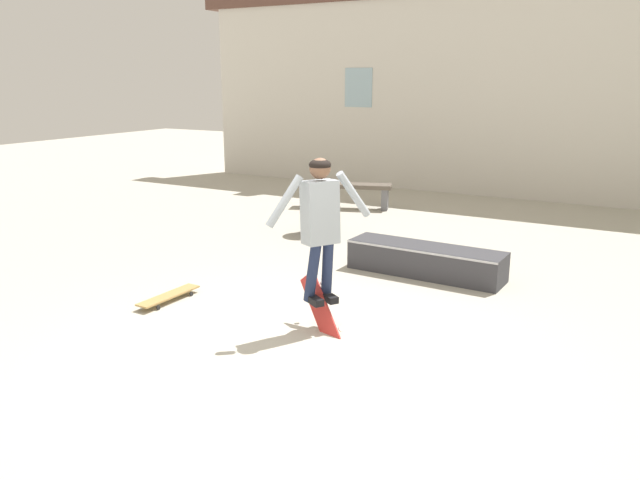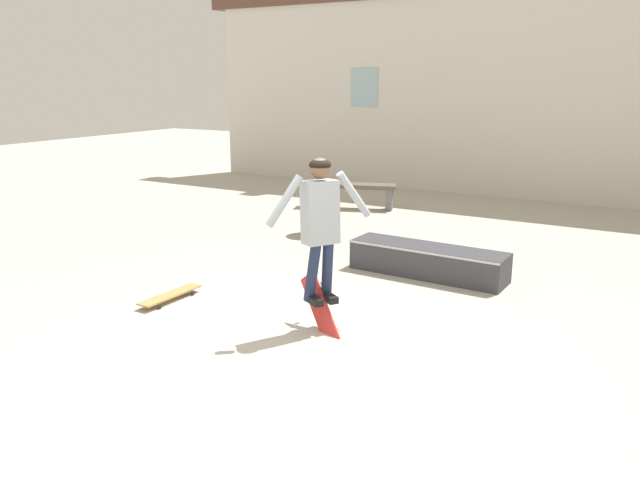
{
  "view_description": "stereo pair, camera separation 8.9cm",
  "coord_description": "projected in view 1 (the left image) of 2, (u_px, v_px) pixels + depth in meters",
  "views": [
    {
      "loc": [
        2.85,
        -4.68,
        2.55
      ],
      "look_at": [
        -0.11,
        0.65,
        0.96
      ],
      "focal_mm": 35.0,
      "sensor_mm": 36.0,
      "label": 1
    },
    {
      "loc": [
        2.93,
        -4.63,
        2.55
      ],
      "look_at": [
        -0.11,
        0.65,
        0.96
      ],
      "focal_mm": 35.0,
      "sensor_mm": 36.0,
      "label": 2
    }
  ],
  "objects": [
    {
      "name": "skateboard_resting",
      "position": [
        169.0,
        296.0,
        7.31
      ],
      "size": [
        0.24,
        0.88,
        0.08
      ],
      "rotation": [
        0.0,
        0.0,
        1.53
      ],
      "color": "#AD894C",
      "rests_on": "ground_plane"
    },
    {
      "name": "skateboard_flipping",
      "position": [
        321.0,
        311.0,
        6.48
      ],
      "size": [
        0.68,
        0.34,
        0.76
      ],
      "rotation": [
        0.0,
        0.0,
        -0.54
      ],
      "color": "red"
    },
    {
      "name": "building_backdrop",
      "position": [
        520.0,
        86.0,
        13.13
      ],
      "size": [
        16.28,
        0.52,
        5.5
      ],
      "color": "beige",
      "rests_on": "ground_plane"
    },
    {
      "name": "park_bench",
      "position": [
        345.0,
        190.0,
        12.49
      ],
      "size": [
        1.87,
        0.94,
        0.5
      ],
      "rotation": [
        0.0,
        0.0,
        0.32
      ],
      "color": "brown",
      "rests_on": "ground_plane"
    },
    {
      "name": "ground_plane",
      "position": [
        297.0,
        354.0,
        5.94
      ],
      "size": [
        40.0,
        40.0,
        0.0
      ],
      "primitive_type": "plane",
      "color": "#B2AD9E"
    },
    {
      "name": "skate_ledge",
      "position": [
        426.0,
        260.0,
        8.27
      ],
      "size": [
        2.1,
        0.66,
        0.4
      ],
      "rotation": [
        0.0,
        0.0,
        -0.05
      ],
      "color": "#38383D",
      "rests_on": "ground_plane"
    },
    {
      "name": "skater",
      "position": [
        320.0,
        218.0,
        6.24
      ],
      "size": [
        0.71,
        1.04,
        1.49
      ],
      "rotation": [
        0.0,
        0.0,
        -0.57
      ],
      "color": "#9EA8B2"
    },
    {
      "name": "trash_bin",
      "position": [
        316.0,
        210.0,
        10.44
      ],
      "size": [
        0.54,
        0.54,
        0.75
      ],
      "color": "black",
      "rests_on": "ground_plane"
    }
  ]
}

